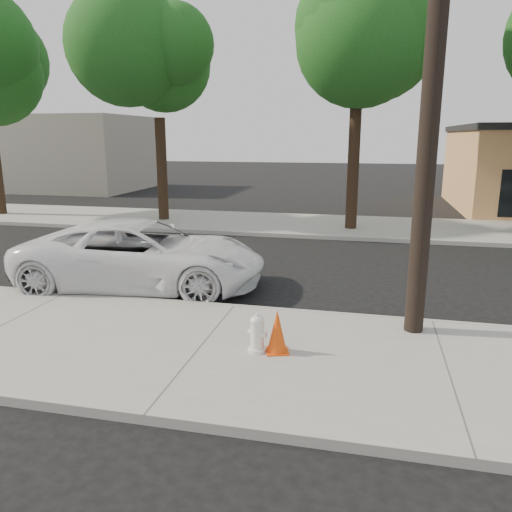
% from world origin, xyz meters
% --- Properties ---
extents(ground, '(120.00, 120.00, 0.00)m').
position_xyz_m(ground, '(0.00, 0.00, 0.00)').
color(ground, black).
rests_on(ground, ground).
extents(near_sidewalk, '(90.00, 4.40, 0.15)m').
position_xyz_m(near_sidewalk, '(0.00, -4.30, 0.07)').
color(near_sidewalk, gray).
rests_on(near_sidewalk, ground).
extents(far_sidewalk, '(90.00, 5.00, 0.15)m').
position_xyz_m(far_sidewalk, '(0.00, 8.50, 0.07)').
color(far_sidewalk, gray).
rests_on(far_sidewalk, ground).
extents(curb_near, '(90.00, 0.12, 0.16)m').
position_xyz_m(curb_near, '(0.00, -2.10, 0.07)').
color(curb_near, '#9E9B93').
rests_on(curb_near, ground).
extents(building_far, '(14.00, 8.00, 5.00)m').
position_xyz_m(building_far, '(-20.00, 20.00, 2.50)').
color(building_far, gray).
rests_on(building_far, ground).
extents(utility_pole, '(1.40, 0.34, 9.00)m').
position_xyz_m(utility_pole, '(3.60, -2.70, 4.70)').
color(utility_pole, black).
rests_on(utility_pole, near_sidewalk).
extents(tree_b, '(4.34, 4.20, 8.45)m').
position_xyz_m(tree_b, '(-5.81, 8.06, 6.15)').
color(tree_b, black).
rests_on(tree_b, far_sidewalk).
extents(tree_c, '(4.96, 4.80, 9.55)m').
position_xyz_m(tree_c, '(2.22, 7.64, 6.91)').
color(tree_c, black).
rests_on(tree_c, far_sidewalk).
extents(police_cruiser, '(6.22, 3.37, 1.65)m').
position_xyz_m(police_cruiser, '(-2.65, -0.87, 0.83)').
color(police_cruiser, white).
rests_on(police_cruiser, ground).
extents(fire_hydrant, '(0.33, 0.30, 0.62)m').
position_xyz_m(fire_hydrant, '(0.99, -4.26, 0.45)').
color(fire_hydrant, white).
rests_on(fire_hydrant, near_sidewalk).
extents(traffic_cone, '(0.47, 0.47, 0.73)m').
position_xyz_m(traffic_cone, '(1.31, -4.20, 0.50)').
color(traffic_cone, '#E5470C').
rests_on(traffic_cone, near_sidewalk).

